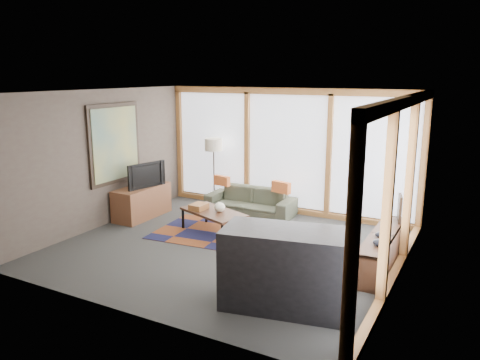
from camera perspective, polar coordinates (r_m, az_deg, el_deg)
The scene contains 17 objects.
ground at distance 7.99m, azimuth -1.37°, elevation -8.28°, with size 5.50×5.50×0.00m, color #2B2B29.
room_envelope at distance 7.84m, azimuth 3.75°, elevation 2.99°, with size 5.52×5.02×2.62m.
rug at distance 8.65m, azimuth -2.04°, elevation -6.57°, with size 2.47×1.59×0.01m, color brown.
sofa at distance 9.80m, azimuth 1.29°, elevation -2.58°, with size 1.86×0.73×0.54m, color #393D2E.
pillow_left at distance 9.99m, azimuth -2.23°, elevation -0.07°, with size 0.38×0.11×0.21m, color #CF642E.
pillow_right at distance 9.40m, azimuth 5.04°, elevation -0.88°, with size 0.41×0.12×0.23m, color #CF642E.
floor_lamp at distance 10.24m, azimuth -3.20°, elevation 0.88°, with size 0.38×0.38×1.52m, color #302119, non-canonical shape.
coffee_table at distance 8.64m, azimuth -3.22°, elevation -5.16°, with size 1.26×0.63×0.42m, color #382214, non-canonical shape.
book_stack at distance 8.69m, azimuth -5.05°, elevation -3.25°, with size 0.26×0.32×0.11m, color brown.
vase at distance 8.51m, azimuth -2.51°, elevation -3.32°, with size 0.20×0.20×0.18m, color white.
bookshelf at distance 7.52m, azimuth 16.94°, elevation -8.16°, with size 0.37×2.05×0.51m, color #382214, non-canonical shape.
bowl_a at distance 6.93m, azimuth 16.63°, elevation -7.30°, with size 0.19×0.19×0.09m, color black.
bowl_b at distance 7.27m, azimuth 16.78°, elevation -6.41°, with size 0.17×0.17×0.08m, color black.
shelf_picture at distance 8.07m, azimuth 18.89°, elevation -3.28°, with size 0.04×0.34×0.45m, color black.
tv_console at distance 9.77m, azimuth -11.86°, elevation -2.62°, with size 0.53×1.28×0.64m, color brown.
television at distance 9.59m, azimuth -11.61°, elevation 0.64°, with size 0.89×0.12×0.51m, color black.
bar_counter at distance 5.95m, azimuth 5.78°, elevation -10.75°, with size 1.61×0.75×1.02m, color black.
Camera 1 is at (3.69, -6.47, 2.89)m, focal length 35.00 mm.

